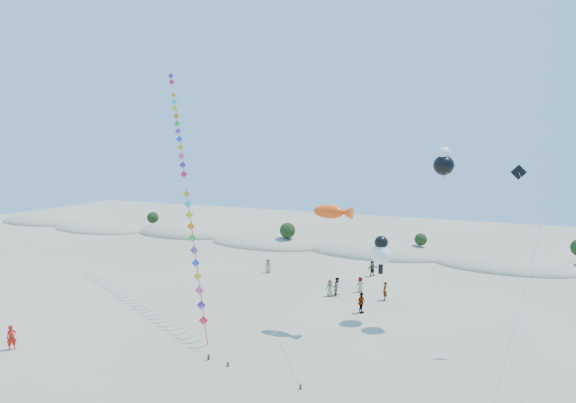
% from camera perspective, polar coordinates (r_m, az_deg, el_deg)
% --- Properties ---
extents(dune_ridge, '(145.30, 11.49, 5.57)m').
position_cam_1_polar(dune_ridge, '(65.76, 11.08, -5.96)').
color(dune_ridge, gray).
rests_on(dune_ridge, ground).
extents(kite_train, '(18.48, 20.41, 22.94)m').
position_cam_1_polar(kite_train, '(45.65, -12.27, 3.50)').
color(kite_train, '#3F2D1E').
rests_on(kite_train, ground).
extents(fish_kite, '(3.09, 10.60, 9.76)m').
position_cam_1_polar(fish_kite, '(37.06, 5.35, -1.26)').
color(fish_kite, '#3F2D1E').
rests_on(fish_kite, ground).
extents(cartoon_kite_low, '(7.92, 13.22, 7.05)m').
position_cam_1_polar(cartoon_kite_low, '(39.86, 10.95, -5.88)').
color(cartoon_kite_low, '#3F2D1E').
rests_on(cartoon_kite_low, ground).
extents(cartoon_kite_high, '(8.96, 13.27, 14.22)m').
position_cam_1_polar(cartoon_kite_high, '(39.75, 17.99, 4.35)').
color(cartoon_kite_high, '#3F2D1E').
rests_on(cartoon_kite_high, ground).
extents(dark_kite, '(5.39, 5.19, 13.01)m').
position_cam_1_polar(dark_kite, '(35.49, 27.42, -2.03)').
color(dark_kite, '#3F2D1E').
rests_on(dark_kite, ground).
extents(flyer_foreground, '(0.64, 0.76, 1.77)m').
position_cam_1_polar(flyer_foreground, '(40.06, -29.94, -13.79)').
color(flyer_foreground, '#B31A0E').
rests_on(flyer_foreground, ground).
extents(beachgoers, '(31.94, 13.39, 1.84)m').
position_cam_1_polar(beachgoers, '(46.79, 13.68, -10.24)').
color(beachgoers, slate).
rests_on(beachgoers, ground).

